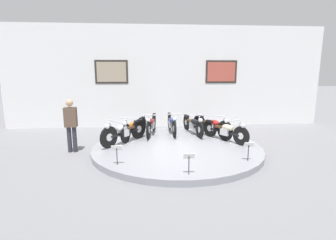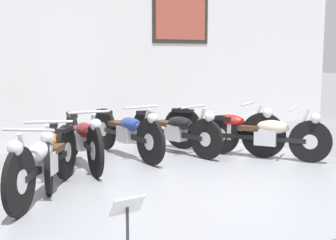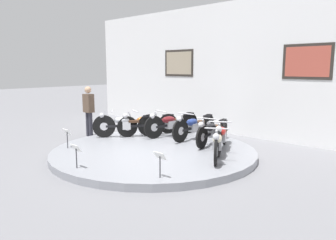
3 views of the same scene
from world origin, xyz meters
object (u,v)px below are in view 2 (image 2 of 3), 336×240
(motorcycle_silver, at_px, (44,160))
(info_placard_front_left, at_px, (127,214))
(motorcycle_orange, at_px, (52,149))
(motorcycle_black, at_px, (176,129))
(motorcycle_cream, at_px, (266,134))
(motorcycle_maroon, at_px, (83,137))
(motorcycle_blue, at_px, (127,131))
(motorcycle_red, at_px, (224,128))

(motorcycle_silver, relative_size, info_placard_front_left, 3.11)
(motorcycle_orange, xyz_separation_m, info_placard_front_left, (-0.32, -2.55, -0.02))
(motorcycle_black, distance_m, motorcycle_cream, 1.39)
(motorcycle_silver, distance_m, motorcycle_maroon, 1.39)
(motorcycle_maroon, bearing_deg, motorcycle_orange, -144.00)
(motorcycle_blue, xyz_separation_m, motorcycle_red, (1.38, -0.59, 0.01))
(motorcycle_black, height_order, motorcycle_red, motorcycle_red)
(motorcycle_orange, height_order, info_placard_front_left, motorcycle_orange)
(motorcycle_silver, bearing_deg, motorcycle_cream, -0.12)
(motorcycle_silver, xyz_separation_m, motorcycle_cream, (3.36, -0.01, -0.03))
(motorcycle_blue, distance_m, motorcycle_red, 1.50)
(motorcycle_orange, bearing_deg, motorcycle_cream, -11.49)
(motorcycle_maroon, distance_m, motorcycle_black, 1.55)
(motorcycle_silver, distance_m, motorcycle_orange, 0.69)
(motorcycle_orange, distance_m, info_placard_front_left, 2.57)
(motorcycle_black, bearing_deg, info_placard_front_left, -129.69)
(motorcycle_black, bearing_deg, motorcycle_silver, -156.85)
(motorcycle_cream, xyz_separation_m, info_placard_front_left, (-3.38, -1.93, -0.01))
(motorcycle_silver, xyz_separation_m, motorcycle_red, (3.06, 0.62, 0.00))
(motorcycle_orange, bearing_deg, motorcycle_silver, -116.14)
(motorcycle_orange, bearing_deg, motorcycle_maroon, 36.00)
(motorcycle_red, bearing_deg, info_placard_front_left, -140.37)
(motorcycle_orange, distance_m, motorcycle_red, 2.76)
(motorcycle_cream, bearing_deg, motorcycle_blue, 144.01)
(motorcycle_maroon, relative_size, motorcycle_red, 1.10)
(motorcycle_blue, relative_size, motorcycle_cream, 1.19)
(info_placard_front_left, bearing_deg, motorcycle_cream, 29.68)
(motorcycle_red, xyz_separation_m, motorcycle_cream, (0.30, -0.63, -0.03))
(motorcycle_cream, bearing_deg, motorcycle_silver, 179.88)
(motorcycle_silver, xyz_separation_m, motorcycle_orange, (0.30, 0.61, -0.02))
(motorcycle_orange, relative_size, motorcycle_cream, 1.10)
(motorcycle_cream, bearing_deg, motorcycle_black, 130.52)
(motorcycle_black, height_order, motorcycle_cream, same)
(motorcycle_silver, height_order, motorcycle_black, motorcycle_silver)
(motorcycle_blue, relative_size, motorcycle_red, 1.11)
(motorcycle_maroon, xyz_separation_m, motorcycle_black, (1.55, -0.00, -0.03))
(motorcycle_orange, height_order, motorcycle_black, motorcycle_orange)
(motorcycle_red, height_order, info_placard_front_left, motorcycle_red)
(motorcycle_blue, height_order, motorcycle_red, motorcycle_red)
(motorcycle_maroon, bearing_deg, motorcycle_red, -11.43)
(motorcycle_red, bearing_deg, motorcycle_black, 144.55)
(info_placard_front_left, bearing_deg, motorcycle_red, 39.63)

